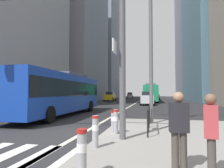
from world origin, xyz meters
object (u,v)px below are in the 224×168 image
Objects in this scene: car_oncoming_mid at (110,97)px; street_lamp_post at (151,27)px; bollard_left at (95,130)px; traffic_signal_gantry at (61,29)px; city_bus_blue_oncoming at (61,92)px; car_receding_far at (148,98)px; car_receding_near at (156,96)px; city_bus_red_receding at (150,93)px; bollard_front at (82,151)px; bollard_right at (116,120)px; pedestrian_walking at (179,127)px; car_oncoming_far at (130,95)px; bollard_back at (113,121)px; pedestrian_waiting at (211,132)px.

street_lamp_post is (9.00, -31.64, 4.29)m from car_oncoming_mid.
traffic_signal_gantry is at bearing 143.87° from bollard_left.
city_bus_blue_oncoming is 2.91× the size of car_receding_far.
car_receding_near is at bearing 85.20° from traffic_signal_gantry.
city_bus_red_receding is 9.15m from car_oncoming_mid.
city_bus_blue_oncoming is 13.19× the size of bollard_front.
pedestrian_walking is at bearing -60.58° from bollard_right.
traffic_signal_gantry is at bearing -96.34° from car_receding_far.
city_bus_blue_oncoming is at bearing -112.28° from car_receding_far.
street_lamp_post is at bearing -82.39° from car_oncoming_far.
bollard_back is at bearing -77.72° from car_oncoming_mid.
bollard_front is (-1.82, -49.41, -0.33)m from car_receding_near.
bollard_back is at bearing 87.59° from bollard_left.
traffic_signal_gantry reaches higher than pedestrian_walking.
street_lamp_post reaches higher than city_bus_blue_oncoming.
pedestrian_walking is (1.96, -3.47, 0.37)m from bollard_right.
car_receding_near is 23.34m from car_receding_far.
pedestrian_waiting is at bearing -75.24° from car_oncoming_mid.
bollard_back is (5.47, -6.61, -1.20)m from city_bus_blue_oncoming.
bollard_right is 0.58× the size of pedestrian_walking.
car_oncoming_mid is 37.59m from bollard_left.
city_bus_red_receding reaches higher than pedestrian_walking.
pedestrian_walking is (1.07, -35.06, -0.80)m from city_bus_red_receding.
car_oncoming_far reaches higher than bollard_left.
bollard_right is at bearing -91.61° from city_bus_red_receding.
traffic_signal_gantry is 4.07m from bollard_left.
car_oncoming_mid and car_receding_far have the same top height.
car_receding_near is 48.98m from pedestrian_waiting.
street_lamp_post is 7.13m from bollard_left.
city_bus_blue_oncoming reaches higher than bollard_back.
car_receding_near is 4.75× the size of bollard_back.
car_oncoming_mid is at bearing -132.59° from car_receding_near.
bollard_front is at bearing -78.69° from car_oncoming_mid.
city_bus_blue_oncoming is 12.43m from bollard_front.
pedestrian_walking is (-0.54, 0.30, 0.02)m from pedestrian_waiting.
bollard_left is 0.58× the size of pedestrian_walking.
bollard_back is (-0.13, 0.14, -0.03)m from bollard_right.
city_bus_blue_oncoming is 13.74× the size of bollard_back.
street_lamp_post is at bearing -87.77° from car_receding_far.
bollard_right is (5.60, -6.75, -1.17)m from city_bus_blue_oncoming.
car_receding_far is at bearing -79.77° from car_oncoming_far.
street_lamp_post reaches higher than car_oncoming_mid.
car_receding_far is (6.20, 15.14, -0.85)m from city_bus_blue_oncoming.
bollard_back is (0.09, 2.24, -0.03)m from bollard_left.
car_oncoming_mid is 0.62× the size of traffic_signal_gantry.
city_bus_blue_oncoming is 1.51× the size of street_lamp_post.
car_receding_far is at bearing -91.66° from city_bus_red_receding.
city_bus_red_receding is 12.72× the size of bollard_back.
car_receding_far is at bearing -57.26° from car_oncoming_mid.
bollard_left is at bearing -92.41° from bollard_back.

